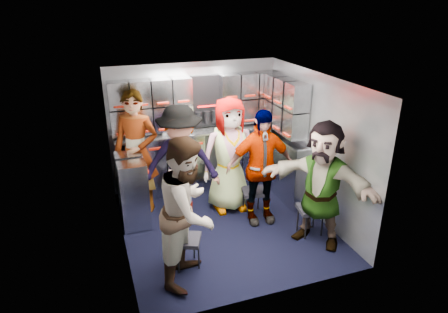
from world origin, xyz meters
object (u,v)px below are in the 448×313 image
object	(u,v)px
jump_seat_near_left	(186,241)
jump_seat_center	(225,182)
attendant_standing	(137,153)
attendant_arc_a	(188,211)
jump_seat_mid_left	(179,189)
attendant_arc_e	(321,184)
attendant_arc_d	(260,167)
attendant_arc_b	(181,164)
jump_seat_mid_right	(254,193)
attendant_arc_c	(229,155)
jump_seat_near_right	(311,210)

from	to	relation	value
jump_seat_near_left	jump_seat_center	bearing A→B (deg)	54.30
attendant_standing	attendant_arc_a	xyz separation A→B (m)	(0.32, -1.79, -0.06)
jump_seat_mid_left	attendant_arc_e	world-z (taller)	attendant_arc_e
jump_seat_center	attendant_arc_d	bearing A→B (deg)	-67.32
jump_seat_mid_left	attendant_arc_b	distance (m)	0.51
jump_seat_center	attendant_arc_b	size ratio (longest dim) A/B	0.25
jump_seat_center	attendant_standing	xyz separation A→B (m)	(-1.30, 0.24, 0.57)
jump_seat_mid_right	attendant_arc_c	world-z (taller)	attendant_arc_c
attendant_arc_c	jump_seat_mid_left	bearing A→B (deg)	171.13
attendant_arc_a	attendant_arc_d	size ratio (longest dim) A/B	1.03
attendant_standing	attendant_arc_e	xyz separation A→B (m)	(2.10, -1.66, -0.09)
jump_seat_mid_right	jump_seat_near_right	xyz separation A→B (m)	(0.52, -0.75, 0.01)
attendant_arc_d	attendant_arc_e	size ratio (longest dim) A/B	1.00
jump_seat_mid_left	attendant_arc_e	xyz separation A→B (m)	(1.55, -1.38, 0.47)
attendant_arc_d	jump_seat_near_right	bearing A→B (deg)	-42.67
attendant_standing	attendant_arc_e	world-z (taller)	attendant_standing
jump_seat_mid_right	attendant_arc_c	xyz separation A→B (m)	(-0.28, 0.31, 0.52)
jump_seat_near_left	attendant_arc_c	xyz separation A→B (m)	(0.99, 1.19, 0.52)
jump_seat_center	attendant_arc_c	distance (m)	0.55
attendant_standing	attendant_arc_c	world-z (taller)	attendant_standing
jump_seat_mid_left	jump_seat_near_right	world-z (taller)	jump_seat_mid_left
jump_seat_near_right	attendant_arc_c	distance (m)	1.42
jump_seat_mid_right	attendant_arc_d	world-z (taller)	attendant_arc_d
attendant_standing	attendant_arc_a	size ratio (longest dim) A/B	1.07
attendant_standing	attendant_arc_c	xyz separation A→B (m)	(1.30, -0.42, -0.05)
jump_seat_center	attendant_arc_a	xyz separation A→B (m)	(-0.99, -1.55, 0.51)
jump_seat_center	attendant_arc_d	distance (m)	0.87
jump_seat_near_left	attendant_arc_e	bearing A→B (deg)	-1.57
jump_seat_mid_right	attendant_arc_d	distance (m)	0.52
jump_seat_near_left	jump_seat_mid_left	distance (m)	1.35
jump_seat_mid_left	attendant_arc_c	size ratio (longest dim) A/B	0.25
attendant_arc_b	attendant_arc_e	bearing A→B (deg)	-21.75
jump_seat_near_left	attendant_arc_a	bearing A→B (deg)	-90.00
attendant_arc_b	attendant_arc_e	distance (m)	1.96
jump_seat_near_left	attendant_arc_e	world-z (taller)	attendant_arc_e
attendant_standing	jump_seat_center	bearing A→B (deg)	17.83
jump_seat_center	jump_seat_mid_right	world-z (taller)	jump_seat_center
jump_seat_center	attendant_arc_c	bearing A→B (deg)	-90.00
attendant_arc_d	jump_seat_mid_left	bearing A→B (deg)	153.61
jump_seat_mid_right	attendant_standing	bearing A→B (deg)	155.24
jump_seat_center	attendant_standing	distance (m)	1.44
jump_seat_mid_left	jump_seat_near_right	size ratio (longest dim) A/B	1.07
attendant_arc_a	attendant_arc_c	bearing A→B (deg)	-2.60
jump_seat_mid_left	attendant_arc_a	xyz separation A→B (m)	(-0.23, -1.51, 0.49)
jump_seat_near_left	jump_seat_mid_left	bearing A→B (deg)	80.03
jump_seat_mid_left	attendant_arc_d	size ratio (longest dim) A/B	0.26
jump_seat_mid_right	attendant_arc_b	world-z (taller)	attendant_arc_b
jump_seat_near_left	attendant_arc_d	bearing A→B (deg)	29.01
jump_seat_mid_right	attendant_arc_e	bearing A→B (deg)	-60.80
attendant_arc_e	jump_seat_center	bearing A→B (deg)	171.86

